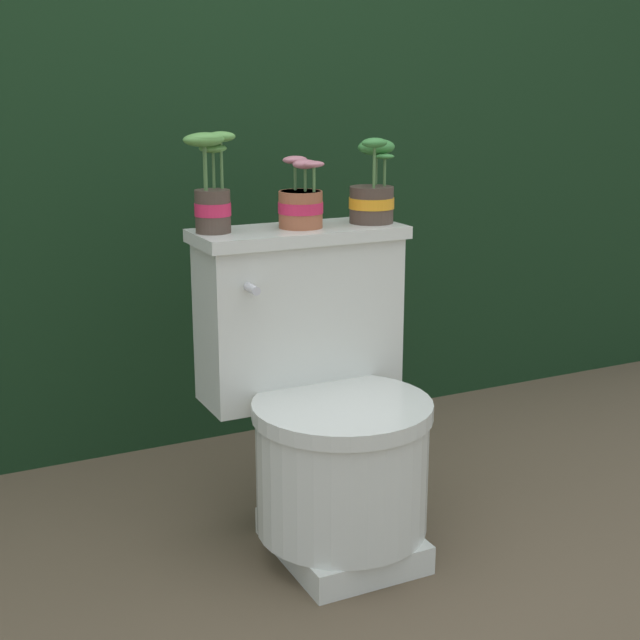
# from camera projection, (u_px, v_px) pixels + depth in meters

# --- Properties ---
(ground_plane) EXTENTS (12.00, 12.00, 0.00)m
(ground_plane) POSITION_uv_depth(u_px,v_px,m) (323.00, 568.00, 2.05)
(ground_plane) COLOR brown
(hedge_backdrop) EXTENTS (4.13, 0.79, 1.70)m
(hedge_backdrop) POSITION_uv_depth(u_px,v_px,m) (154.00, 156.00, 2.92)
(hedge_backdrop) COLOR black
(hedge_backdrop) RESTS_ON ground
(toilet) EXTENTS (0.51, 0.54, 0.75)m
(toilet) POSITION_uv_depth(u_px,v_px,m) (324.00, 407.00, 2.12)
(toilet) COLOR silver
(toilet) RESTS_ON ground
(potted_plant_left) EXTENTS (0.13, 0.09, 0.23)m
(potted_plant_left) POSITION_uv_depth(u_px,v_px,m) (211.00, 186.00, 2.03)
(potted_plant_left) COLOR #47382D
(potted_plant_left) RESTS_ON toilet
(potted_plant_midleft) EXTENTS (0.11, 0.11, 0.17)m
(potted_plant_midleft) POSITION_uv_depth(u_px,v_px,m) (301.00, 203.00, 2.12)
(potted_plant_midleft) COLOR #9E5638
(potted_plant_midleft) RESTS_ON toilet
(potted_plant_middle) EXTENTS (0.13, 0.12, 0.21)m
(potted_plant_middle) POSITION_uv_depth(u_px,v_px,m) (372.00, 192.00, 2.19)
(potted_plant_middle) COLOR #47382D
(potted_plant_middle) RESTS_ON toilet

